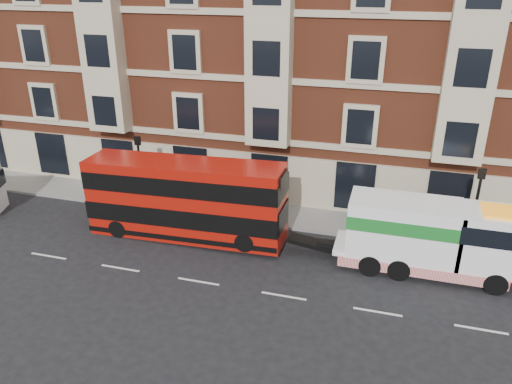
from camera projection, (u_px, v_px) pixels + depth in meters
ground at (198, 282)px, 22.73m from camera, size 120.00×120.00×0.00m
sidewalk at (247, 211)px, 29.29m from camera, size 90.00×3.00×0.15m
victorian_terrace at (288, 21)px, 31.71m from camera, size 45.00×12.00×20.40m
lamp_post_west at (140, 167)px, 28.62m from camera, size 0.35×0.15×4.35m
lamp_post_east at (476, 204)px, 24.04m from camera, size 0.35×0.15×4.35m
double_decker_bus at (185, 198)px, 25.71m from camera, size 10.41×2.39×4.21m
tow_truck at (429, 237)px, 22.80m from camera, size 8.33×2.46×3.47m
pedestrian at (94, 183)px, 30.69m from camera, size 0.72×0.57×1.73m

